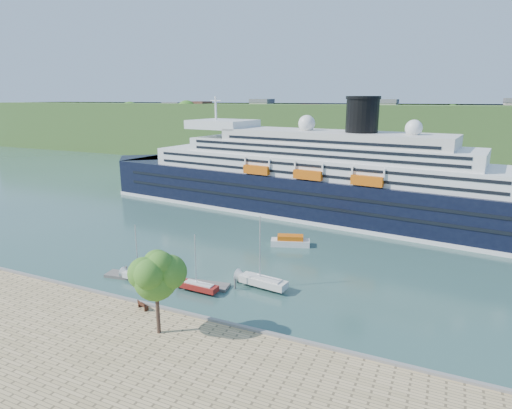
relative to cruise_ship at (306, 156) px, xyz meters
name	(u,v)px	position (x,y,z in m)	size (l,w,h in m)	color
ground	(139,309)	(-4.59, -54.42, -13.56)	(400.00, 400.00, 0.00)	#294945
far_hillside	(362,133)	(-4.59, 90.58, -1.56)	(400.00, 50.00, 24.00)	#3E6127
quay_coping	(137,301)	(-4.59, -54.62, -12.41)	(220.00, 0.50, 0.30)	slate
cruise_ship	(306,156)	(0.00, 0.00, 0.00)	(120.73, 17.58, 27.11)	black
park_bench	(143,305)	(-2.76, -55.65, -11.98)	(1.79, 0.74, 1.15)	#401E12
promenade_tree	(156,289)	(2.43, -59.38, -7.25)	(6.41, 6.41, 10.61)	#30651A
floating_pontoon	(166,280)	(-6.52, -45.94, -13.34)	(19.68, 2.40, 0.44)	slate
sailboat_white_near	(139,256)	(-9.65, -47.70, -9.32)	(6.56, 1.82, 8.47)	silver
sailboat_red	(198,265)	(-0.08, -46.87, -9.53)	(6.23, 1.73, 8.05)	maroon
sailboat_white_far	(263,255)	(7.67, -42.06, -8.44)	(7.92, 2.20, 10.22)	silver
tender_launch	(290,240)	(4.90, -23.13, -12.56)	(7.19, 2.46, 1.99)	#CE580C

